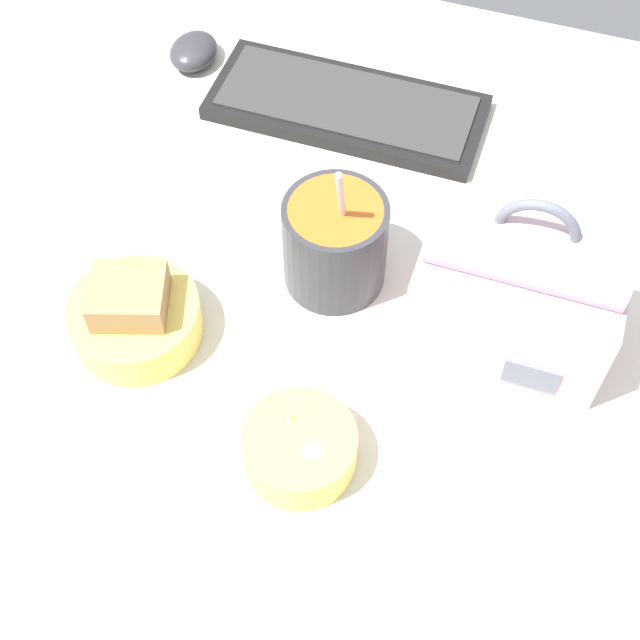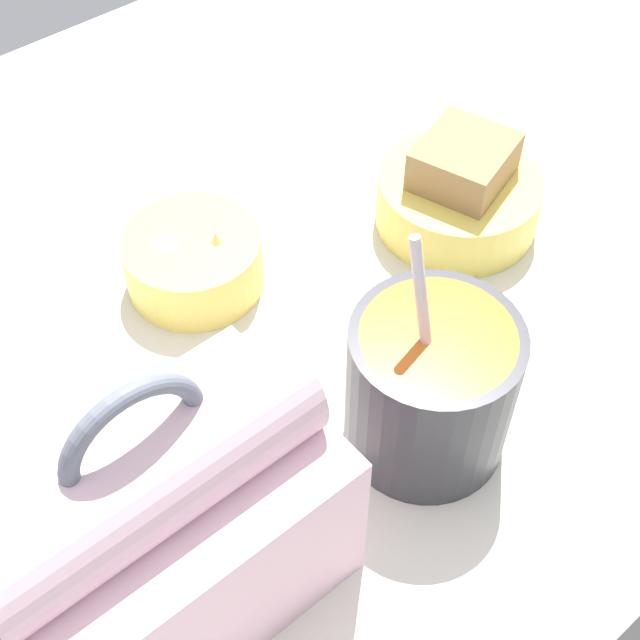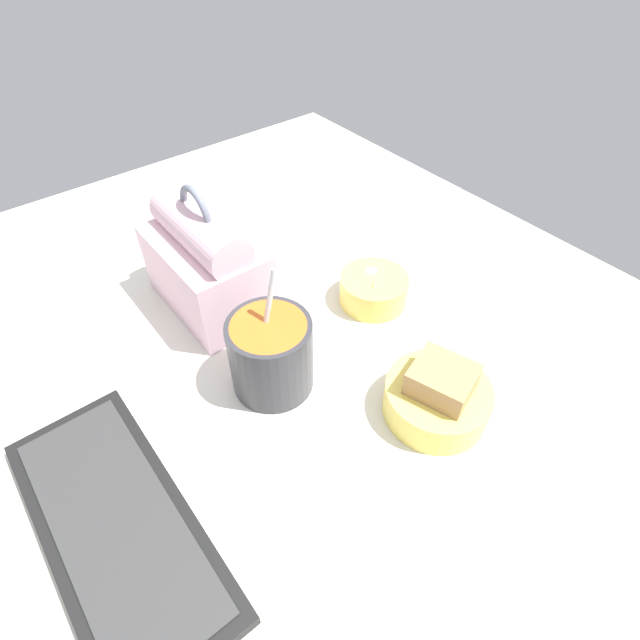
% 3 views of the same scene
% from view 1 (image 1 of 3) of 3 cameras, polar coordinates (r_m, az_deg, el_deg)
% --- Properties ---
extents(desk_surface, '(1.40, 1.10, 0.02)m').
position_cam_1_polar(desk_surface, '(0.95, -1.01, 0.39)').
color(desk_surface, silver).
rests_on(desk_surface, ground).
extents(keyboard, '(0.34, 0.14, 0.02)m').
position_cam_1_polar(keyboard, '(1.13, 1.71, 13.49)').
color(keyboard, black).
rests_on(keyboard, desk_surface).
extents(lunch_bag, '(0.19, 0.13, 0.21)m').
position_cam_1_polar(lunch_bag, '(0.88, 12.54, 1.85)').
color(lunch_bag, beige).
rests_on(lunch_bag, desk_surface).
extents(soup_cup, '(0.11, 0.11, 0.18)m').
position_cam_1_polar(soup_cup, '(0.92, 0.96, 4.98)').
color(soup_cup, '#333338').
rests_on(soup_cup, desk_surface).
extents(bento_bowl_sandwich, '(0.13, 0.13, 0.08)m').
position_cam_1_polar(bento_bowl_sandwich, '(0.92, -11.78, 0.26)').
color(bento_bowl_sandwich, '#EFD65B').
rests_on(bento_bowl_sandwich, desk_surface).
extents(bento_bowl_snacks, '(0.11, 0.11, 0.06)m').
position_cam_1_polar(bento_bowl_snacks, '(0.83, -1.32, -8.14)').
color(bento_bowl_snacks, '#EFD65B').
rests_on(bento_bowl_snacks, desk_surface).
extents(computer_mouse, '(0.06, 0.07, 0.03)m').
position_cam_1_polar(computer_mouse, '(1.21, -8.10, 16.67)').
color(computer_mouse, '#333338').
rests_on(computer_mouse, desk_surface).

